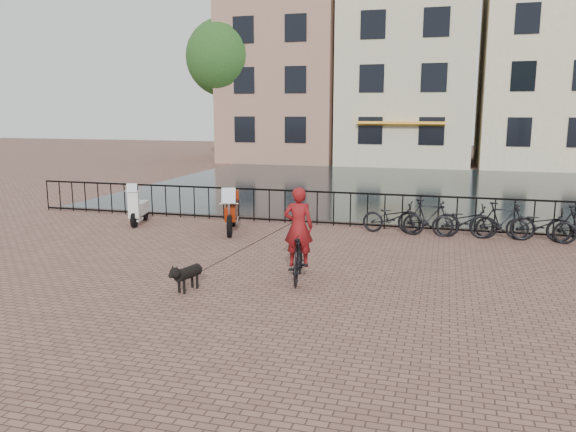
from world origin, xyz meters
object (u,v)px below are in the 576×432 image
(dog, at_px, (188,276))
(scooter, at_px, (139,202))
(cyclist, at_px, (298,240))
(motorcycle, at_px, (231,207))

(dog, xyz_separation_m, scooter, (-4.21, 5.45, 0.39))
(scooter, bearing_deg, cyclist, -49.51)
(cyclist, relative_size, scooter, 1.49)
(cyclist, bearing_deg, dog, 22.58)
(cyclist, bearing_deg, motorcycle, -62.77)
(dog, relative_size, motorcycle, 0.44)
(cyclist, bearing_deg, scooter, -44.68)
(dog, relative_size, scooter, 0.58)
(cyclist, distance_m, motorcycle, 5.04)
(cyclist, distance_m, scooter, 7.43)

